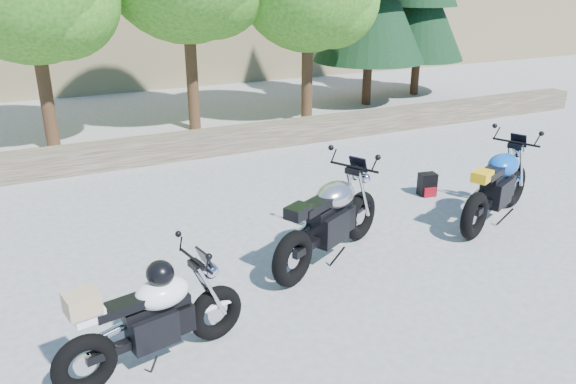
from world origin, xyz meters
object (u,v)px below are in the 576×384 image
object	(u,v)px
white_bike	(152,317)
backpack	(427,185)
blue_bike	(497,187)
silver_bike	(330,220)

from	to	relation	value
white_bike	backpack	distance (m)	5.89
white_bike	blue_bike	xyz separation A→B (m)	(5.56, 1.16, 0.03)
silver_bike	blue_bike	distance (m)	2.95
silver_bike	blue_bike	xyz separation A→B (m)	(2.95, 0.00, -0.01)
blue_bike	white_bike	bearing A→B (deg)	167.37
white_bike	blue_bike	bearing A→B (deg)	-0.14
white_bike	backpack	xyz separation A→B (m)	(5.33, 2.49, -0.35)
blue_bike	backpack	world-z (taller)	blue_bike
blue_bike	backpack	size ratio (longest dim) A/B	5.55
silver_bike	backpack	size ratio (longest dim) A/B	5.51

